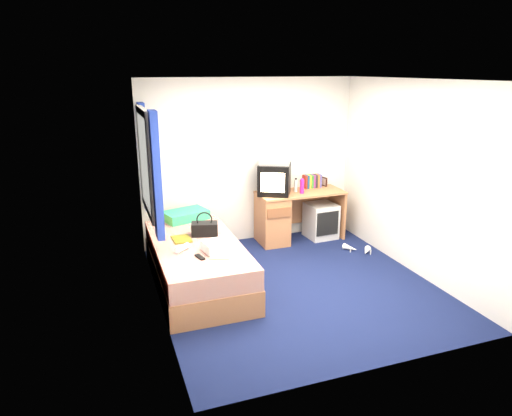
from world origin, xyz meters
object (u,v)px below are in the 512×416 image
object	(u,v)px
water_bottle	(182,248)
remote_control	(200,257)
crt_tv	(274,179)
pillow	(186,215)
storage_cube	(321,221)
magazine	(182,239)
picture_frame	(324,182)
vcr	(275,161)
colour_swatch_fan	(220,258)
towel	(219,246)
white_heels	(358,250)
handbag	(205,228)
bed	(197,264)
aerosol_can	(296,186)
pink_water_bottle	(302,187)
desk	(283,215)

from	to	relation	value
water_bottle	remote_control	size ratio (longest dim) A/B	1.25
crt_tv	pillow	bearing A→B (deg)	-147.18
storage_cube	magazine	distance (m)	2.45
pillow	crt_tv	size ratio (longest dim) A/B	0.97
picture_frame	pillow	bearing A→B (deg)	177.22
vcr	colour_swatch_fan	distance (m)	2.12
pillow	storage_cube	size ratio (longest dim) A/B	1.07
water_bottle	towel	bearing A→B (deg)	-17.73
water_bottle	white_heels	bearing A→B (deg)	9.44
vcr	handbag	bearing A→B (deg)	-120.38
towel	water_bottle	xyz separation A→B (m)	(-0.39, 0.12, -0.02)
bed	white_heels	world-z (taller)	bed
colour_swatch_fan	remote_control	bearing A→B (deg)	156.02
pillow	white_heels	distance (m)	2.49
picture_frame	magazine	size ratio (longest dim) A/B	0.50
handbag	colour_swatch_fan	xyz separation A→B (m)	(-0.02, -0.77, -0.08)
pillow	aerosol_can	xyz separation A→B (m)	(1.69, 0.13, 0.24)
magazine	colour_swatch_fan	xyz separation A→B (m)	(0.29, -0.70, -0.00)
storage_cube	water_bottle	distance (m)	2.65
pink_water_bottle	water_bottle	xyz separation A→B (m)	(-1.99, -1.11, -0.28)
vcr	aerosol_can	distance (m)	0.53
desk	white_heels	world-z (taller)	desk
magazine	towel	bearing A→B (deg)	-55.07
pink_water_bottle	colour_swatch_fan	size ratio (longest dim) A/B	0.91
handbag	magazine	xyz separation A→B (m)	(-0.30, -0.06, -0.08)
colour_swatch_fan	handbag	bearing A→B (deg)	88.83
crt_tv	handbag	world-z (taller)	crt_tv
picture_frame	handbag	distance (m)	2.37
magazine	water_bottle	world-z (taller)	water_bottle
desk	colour_swatch_fan	size ratio (longest dim) A/B	5.91
crt_tv	magazine	bearing A→B (deg)	-122.92
picture_frame	magazine	xyz separation A→B (m)	(-2.45, -1.04, -0.27)
remote_control	bed	bearing A→B (deg)	67.68
pink_water_bottle	storage_cube	bearing A→B (deg)	8.77
handbag	colour_swatch_fan	size ratio (longest dim) A/B	1.62
colour_swatch_fan	bed	bearing A→B (deg)	103.92
water_bottle	magazine	bearing A→B (deg)	80.89
desk	storage_cube	world-z (taller)	desk
bed	colour_swatch_fan	xyz separation A→B (m)	(0.14, -0.55, 0.28)
storage_cube	crt_tv	size ratio (longest dim) A/B	0.90
bed	picture_frame	size ratio (longest dim) A/B	14.29
water_bottle	bed	bearing A→B (deg)	44.02
storage_cube	colour_swatch_fan	world-z (taller)	colour_swatch_fan
storage_cube	remote_control	distance (m)	2.65
magazine	pillow	bearing A→B (deg)	75.30
towel	white_heels	distance (m)	2.33
magazine	white_heels	xyz separation A→B (m)	(2.52, 0.08, -0.51)
pink_water_bottle	white_heels	xyz separation A→B (m)	(0.59, -0.68, -0.81)
handbag	magazine	world-z (taller)	handbag
vcr	water_bottle	size ratio (longest dim) A/B	2.17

